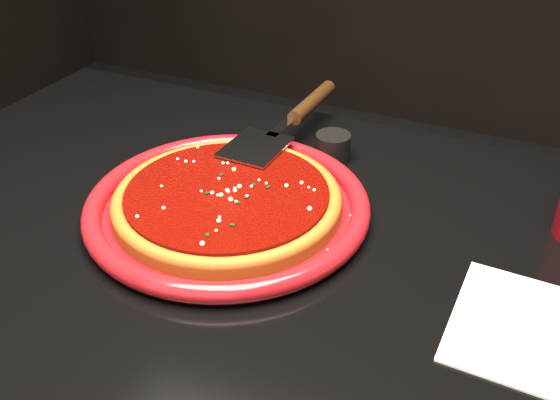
{
  "coord_description": "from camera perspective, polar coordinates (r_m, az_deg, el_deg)",
  "views": [
    {
      "loc": [
        0.25,
        -0.51,
        1.2
      ],
      "look_at": [
        -0.03,
        0.09,
        0.77
      ],
      "focal_mm": 40.0,
      "sensor_mm": 36.0,
      "label": 1
    }
  ],
  "objects": [
    {
      "name": "pizza_server",
      "position": [
        0.94,
        0.73,
        7.3
      ],
      "size": [
        0.1,
        0.34,
        0.02
      ],
      "primitive_type": null,
      "rotation": [
        0.0,
        0.0,
        -0.03
      ],
      "color": "#AEB0B4",
      "rests_on": "plate"
    },
    {
      "name": "napkin_a",
      "position": [
        0.69,
        22.4,
        -11.12
      ],
      "size": [
        0.17,
        0.17,
        0.0
      ],
      "primitive_type": "cube",
      "rotation": [
        0.0,
        0.0,
        -0.04
      ],
      "color": "white",
      "rests_on": "table"
    },
    {
      "name": "pizza_crust_rim",
      "position": [
        0.79,
        -4.85,
        0.22
      ],
      "size": [
        0.38,
        0.38,
        0.02
      ],
      "primitive_type": "torus",
      "rotation": [
        0.0,
        0.0,
        -0.4
      ],
      "color": "brown",
      "rests_on": "plate"
    },
    {
      "name": "parmesan_dusting",
      "position": [
        0.79,
        -4.89,
        0.98
      ],
      "size": [
        0.25,
        0.25,
        0.01
      ],
      "primitive_type": null,
      "color": "#FBF0C7",
      "rests_on": "plate"
    },
    {
      "name": "ramekin",
      "position": [
        0.92,
        4.86,
        4.87
      ],
      "size": [
        0.06,
        0.06,
        0.04
      ],
      "primitive_type": "cylinder",
      "rotation": [
        0.0,
        0.0,
        -0.08
      ],
      "color": "black",
      "rests_on": "table"
    },
    {
      "name": "pizza_crust",
      "position": [
        0.8,
        -4.82,
        -0.22
      ],
      "size": [
        0.38,
        0.38,
        0.01
      ],
      "primitive_type": "cylinder",
      "rotation": [
        0.0,
        0.0,
        -0.4
      ],
      "color": "brown",
      "rests_on": "plate"
    },
    {
      "name": "basil_flecks",
      "position": [
        0.79,
        -4.88,
        0.92
      ],
      "size": [
        0.23,
        0.23,
        0.0
      ],
      "primitive_type": null,
      "color": "black",
      "rests_on": "plate"
    },
    {
      "name": "pizza_sauce",
      "position": [
        0.79,
        -4.86,
        0.53
      ],
      "size": [
        0.34,
        0.34,
        0.01
      ],
      "primitive_type": "cylinder",
      "rotation": [
        0.0,
        0.0,
        -0.4
      ],
      "color": "#610601",
      "rests_on": "plate"
    },
    {
      "name": "plate",
      "position": [
        0.8,
        -4.81,
        -0.47
      ],
      "size": [
        0.48,
        0.48,
        0.03
      ],
      "primitive_type": "cylinder",
      "rotation": [
        0.0,
        0.0,
        -0.4
      ],
      "color": "maroon",
      "rests_on": "table"
    }
  ]
}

